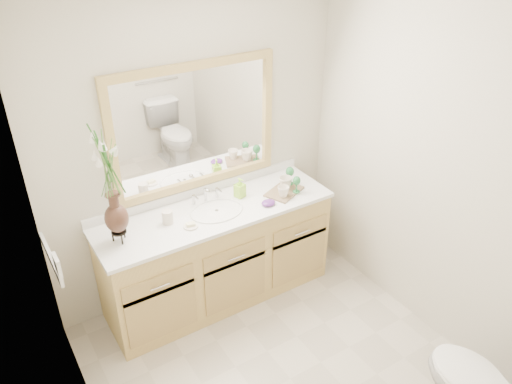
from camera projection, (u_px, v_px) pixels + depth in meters
floor at (290, 379)px, 3.42m from camera, size 2.60×2.60×0.00m
ceiling at (309, 15)px, 2.22m from camera, size 2.40×2.60×0.02m
wall_back at (196, 152)px, 3.77m from camera, size 2.40×0.02×2.40m
wall_left at (85, 317)px, 2.27m from camera, size 0.02×2.60×2.40m
wall_right at (441, 181)px, 3.37m from camera, size 0.02×2.60×2.40m
vanity at (218, 256)px, 3.97m from camera, size 1.80×0.55×0.80m
counter at (216, 212)px, 3.76m from camera, size 1.84×0.57×0.03m
sink at (217, 217)px, 3.76m from camera, size 0.38×0.34×0.23m
mirror at (195, 127)px, 3.65m from camera, size 1.32×0.04×0.97m
switch_plate at (57, 265)px, 2.94m from camera, size 0.02×0.12×0.12m
flower_vase at (109, 173)px, 3.14m from camera, size 0.19×0.19×0.77m
tumbler at (168, 217)px, 3.57m from camera, size 0.08×0.08×0.10m
soap_dish at (191, 226)px, 3.55m from camera, size 0.10×0.10×0.03m
soap_bottle at (240, 188)px, 3.88m from camera, size 0.08×0.08×0.14m
purple_dish at (268, 203)px, 3.80m from camera, size 0.14×0.12×0.04m
tray at (284, 191)px, 3.97m from camera, size 0.36×0.30×0.02m
mug_left at (283, 191)px, 3.87m from camera, size 0.10×0.10×0.09m
mug_right at (286, 183)px, 3.97m from camera, size 0.12×0.12×0.11m
goblet_front at (297, 182)px, 3.91m from camera, size 0.06×0.06×0.14m
goblet_back at (290, 173)px, 4.02m from camera, size 0.07×0.07×0.15m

